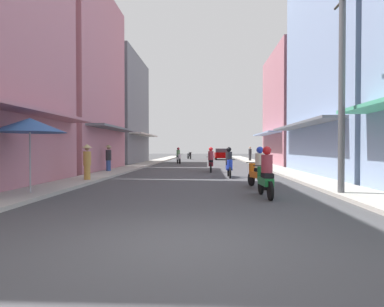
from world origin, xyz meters
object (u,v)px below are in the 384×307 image
at_px(pedestrian_midway, 250,154).
at_px(motorbike_orange, 258,170).
at_px(pedestrian_far, 108,157).
at_px(vendor_umbrella, 30,125).
at_px(motorbike_green, 265,175).
at_px(motorbike_blue, 229,164).
at_px(parked_car, 221,154).
at_px(motorbike_white, 179,156).
at_px(motorbike_black, 189,155).
at_px(motorbike_maroon, 211,161).
at_px(utility_pole, 342,87).
at_px(pedestrian_crossing, 87,161).

bearing_deg(pedestrian_midway, motorbike_orange, -96.66).
distance_m(pedestrian_far, vendor_umbrella, 9.86).
bearing_deg(motorbike_green, vendor_umbrella, -178.13).
xyz_separation_m(motorbike_blue, parked_car, (0.65, 25.22, 0.04)).
bearing_deg(parked_car, motorbike_white, -112.67).
relative_size(motorbike_white, motorbike_black, 1.01).
height_order(motorbike_maroon, utility_pole, utility_pole).
bearing_deg(motorbike_black, pedestrian_midway, -45.36).
bearing_deg(motorbike_blue, pedestrian_crossing, -156.48).
relative_size(motorbike_white, pedestrian_crossing, 1.04).
bearing_deg(motorbike_white, motorbike_green, -77.65).
bearing_deg(motorbike_maroon, motorbike_green, -81.37).
bearing_deg(motorbike_orange, utility_pole, -41.73).
relative_size(pedestrian_midway, utility_pole, 0.25).
height_order(motorbike_green, utility_pole, utility_pole).
distance_m(motorbike_blue, parked_car, 25.22).
bearing_deg(parked_car, motorbike_orange, -89.70).
bearing_deg(motorbike_orange, vendor_umbrella, -160.76).
bearing_deg(motorbike_maroon, motorbike_white, 105.95).
bearing_deg(motorbike_green, pedestrian_far, 129.64).
height_order(pedestrian_midway, vendor_umbrella, vendor_umbrella).
distance_m(vendor_umbrella, utility_pole, 9.83).
bearing_deg(pedestrian_midway, parked_car, 118.14).
relative_size(motorbike_white, motorbike_maroon, 0.98).
relative_size(motorbike_maroon, parked_car, 0.44).
bearing_deg(motorbike_orange, pedestrian_crossing, 166.95).
distance_m(motorbike_blue, pedestrian_crossing, 7.06).
bearing_deg(utility_pole, motorbike_green, -172.38).
bearing_deg(motorbike_maroon, vendor_umbrella, -118.06).
relative_size(parked_car, pedestrian_crossing, 2.44).
xyz_separation_m(vendor_umbrella, utility_pole, (9.74, 0.56, 1.20)).
relative_size(pedestrian_crossing, vendor_umbrella, 0.69).
bearing_deg(utility_pole, parked_car, 94.40).
relative_size(motorbike_green, pedestrian_far, 1.05).
relative_size(motorbike_black, motorbike_maroon, 0.96).
relative_size(motorbike_white, pedestrian_midway, 1.07).
relative_size(motorbike_black, motorbike_green, 0.96).
bearing_deg(motorbike_maroon, utility_pole, -68.50).
xyz_separation_m(pedestrian_far, utility_pole, (10.31, -9.20, 2.47)).
bearing_deg(motorbike_orange, motorbike_maroon, 101.95).
xyz_separation_m(motorbike_orange, parked_car, (-0.16, 29.72, 0.04)).
xyz_separation_m(motorbike_green, pedestrian_far, (-7.89, 9.52, 0.27)).
relative_size(motorbike_maroon, utility_pole, 0.27).
bearing_deg(pedestrian_crossing, motorbike_blue, 23.52).
bearing_deg(motorbike_white, motorbike_black, 88.61).
distance_m(motorbike_orange, pedestrian_midway, 24.31).
xyz_separation_m(motorbike_white, motorbike_black, (0.31, 12.78, -0.20)).
height_order(motorbike_green, motorbike_blue, same).
relative_size(motorbike_green, vendor_umbrella, 0.74).
bearing_deg(motorbike_white, pedestrian_midway, 35.61).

